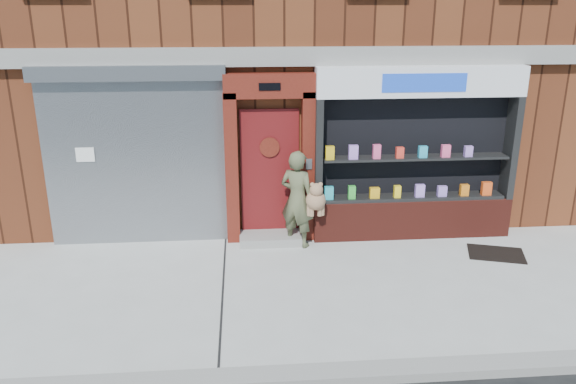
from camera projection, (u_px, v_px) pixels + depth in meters
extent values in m
plane|color=#9E9E99|center=(328.00, 286.00, 8.27)|extent=(80.00, 80.00, 0.00)
cube|color=gray|center=(358.00, 373.00, 6.22)|extent=(60.00, 0.30, 0.12)
cube|color=#4A2011|center=(292.00, 2.00, 12.68)|extent=(12.00, 8.00, 8.00)
cube|color=gray|center=(315.00, 56.00, 9.09)|extent=(12.00, 0.16, 0.30)
cube|color=gray|center=(136.00, 164.00, 9.42)|extent=(3.00, 0.10, 2.80)
cube|color=slate|center=(127.00, 73.00, 8.89)|extent=(3.10, 0.30, 0.24)
cube|color=white|center=(85.00, 155.00, 9.24)|extent=(0.30, 0.01, 0.24)
cube|color=#4B140C|center=(232.00, 169.00, 9.51)|extent=(0.22, 0.28, 2.60)
cube|color=#4B140C|center=(308.00, 167.00, 9.61)|extent=(0.22, 0.28, 2.60)
cube|color=#4B140C|center=(269.00, 85.00, 9.11)|extent=(1.50, 0.28, 0.40)
cube|color=black|center=(270.00, 87.00, 8.97)|extent=(0.35, 0.01, 0.12)
cube|color=#571011|center=(270.00, 172.00, 9.69)|extent=(1.00, 0.06, 2.20)
cylinder|color=black|center=(270.00, 147.00, 9.51)|extent=(0.28, 0.02, 0.28)
cylinder|color=#4B140C|center=(270.00, 147.00, 9.50)|extent=(0.34, 0.02, 0.34)
cube|color=gray|center=(271.00, 238.00, 9.79)|extent=(1.10, 0.55, 0.15)
cube|color=slate|center=(309.00, 164.00, 9.44)|extent=(0.10, 0.02, 0.18)
cube|color=#591C15|center=(411.00, 217.00, 10.00)|extent=(3.50, 0.40, 0.70)
cube|color=black|center=(318.00, 151.00, 9.47)|extent=(0.12, 0.40, 1.80)
cube|color=black|center=(511.00, 147.00, 9.74)|extent=(0.12, 0.40, 1.80)
cube|color=black|center=(413.00, 146.00, 9.78)|extent=(3.30, 0.03, 1.80)
cube|color=black|center=(412.00, 197.00, 9.88)|extent=(3.20, 0.36, 0.06)
cube|color=black|center=(415.00, 157.00, 9.65)|extent=(3.20, 0.36, 0.04)
cube|color=white|center=(421.00, 81.00, 9.24)|extent=(3.50, 0.40, 0.50)
cube|color=blue|center=(425.00, 83.00, 9.05)|extent=(1.40, 0.01, 0.30)
cube|color=#25A8BA|center=(329.00, 193.00, 9.64)|extent=(0.15, 0.09, 0.23)
cube|color=green|center=(352.00, 192.00, 9.67)|extent=(0.12, 0.09, 0.23)
cube|color=gold|center=(374.00, 193.00, 9.71)|extent=(0.17, 0.09, 0.19)
cube|color=yellow|center=(397.00, 192.00, 9.74)|extent=(0.11, 0.09, 0.21)
cube|color=#AC81E8|center=(420.00, 191.00, 9.77)|extent=(0.16, 0.09, 0.22)
cube|color=#9E77D7|center=(442.00, 191.00, 9.80)|extent=(0.16, 0.09, 0.18)
cube|color=orange|center=(464.00, 190.00, 9.83)|extent=(0.14, 0.09, 0.20)
cube|color=#F05019|center=(486.00, 188.00, 9.86)|extent=(0.17, 0.09, 0.24)
cube|color=gold|center=(330.00, 153.00, 9.41)|extent=(0.15, 0.09, 0.23)
cube|color=#B17DE2|center=(353.00, 152.00, 9.44)|extent=(0.15, 0.09, 0.24)
cube|color=#EA4E84|center=(377.00, 152.00, 9.48)|extent=(0.13, 0.09, 0.24)
cube|color=red|center=(400.00, 153.00, 9.52)|extent=(0.13, 0.09, 0.19)
cube|color=#29A7CD|center=(423.00, 152.00, 9.55)|extent=(0.14, 0.09, 0.20)
cube|color=#F65285|center=(446.00, 151.00, 9.57)|extent=(0.15, 0.09, 0.21)
cube|color=#A175D3|center=(468.00, 151.00, 9.61)|extent=(0.13, 0.09, 0.18)
imported|color=#4F5437|center=(297.00, 199.00, 9.45)|extent=(0.73, 0.67, 1.68)
sphere|color=#8D6646|center=(316.00, 200.00, 9.33)|extent=(0.33, 0.33, 0.33)
sphere|color=#8D6646|center=(316.00, 190.00, 9.21)|extent=(0.22, 0.22, 0.22)
sphere|color=#8D6646|center=(312.00, 185.00, 9.18)|extent=(0.08, 0.08, 0.08)
sphere|color=#8D6646|center=(321.00, 185.00, 9.19)|extent=(0.08, 0.08, 0.08)
cylinder|color=#8D6646|center=(309.00, 210.00, 9.37)|extent=(0.08, 0.08, 0.20)
cylinder|color=#8D6646|center=(322.00, 209.00, 9.39)|extent=(0.08, 0.08, 0.20)
cylinder|color=#8D6646|center=(312.00, 210.00, 9.35)|extent=(0.08, 0.08, 0.20)
cylinder|color=#8D6646|center=(320.00, 210.00, 9.36)|extent=(0.08, 0.08, 0.20)
cube|color=black|center=(496.00, 254.00, 9.34)|extent=(1.04, 0.86, 0.02)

